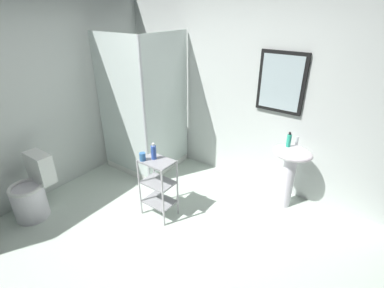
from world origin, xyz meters
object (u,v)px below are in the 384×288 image
Objects in this scene: pedestal_sink at (290,165)px; toilet at (32,192)px; hand_soap_bottle at (289,140)px; shampoo_bottle_blue at (154,152)px; storage_cart at (158,183)px; rinse_cup at (143,157)px; shower_stall at (147,139)px.

pedestal_sink is 3.07m from toilet.
pedestal_sink is at bearing -6.48° from hand_soap_bottle.
shampoo_bottle_blue is (-1.16, -1.04, -0.06)m from hand_soap_bottle.
toilet is at bearing -142.39° from shampoo_bottle_blue.
rinse_cup reaches higher than storage_cart.
toilet is at bearing -141.08° from pedestal_sink.
shower_stall is 11.11× the size of hand_soap_bottle.
toilet is (-0.31, -1.62, -0.15)m from shower_stall.
rinse_cup is (-0.13, -0.08, 0.35)m from storage_cart.
shower_stall is 2.63× the size of toilet.
shampoo_bottle_blue reaches higher than pedestal_sink.
pedestal_sink is at bearing 40.94° from rinse_cup.
hand_soap_bottle is at bearing 8.61° from shower_stall.
storage_cart is at bearing -15.09° from shampoo_bottle_blue.
storage_cart is (0.90, -0.75, -0.03)m from shower_stall.
shampoo_bottle_blue reaches higher than storage_cart.
shampoo_bottle_blue is (-0.05, 0.01, 0.39)m from storage_cart.
storage_cart is at bearing 35.87° from toilet.
shower_stall reaches higher than storage_cart.
shampoo_bottle_blue is at bearing 164.91° from storage_cart.
pedestal_sink is 1.74m from rinse_cup.
shower_stall is at bearing 132.62° from rinse_cup.
shower_stall is at bearing 138.98° from shampoo_bottle_blue.
toilet is 1.41m from rinse_cup.
shampoo_bottle_blue is at bearing -41.02° from shower_stall.
rinse_cup is (-0.08, -0.10, -0.04)m from shampoo_bottle_blue.
shower_stall is 2.09m from pedestal_sink.
hand_soap_bottle reaches higher than pedestal_sink.
shower_stall is 1.66m from toilet.
shower_stall is 1.17m from storage_cart.
shampoo_bottle_blue reaches higher than toilet.
hand_soap_bottle is at bearing 43.64° from storage_cart.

